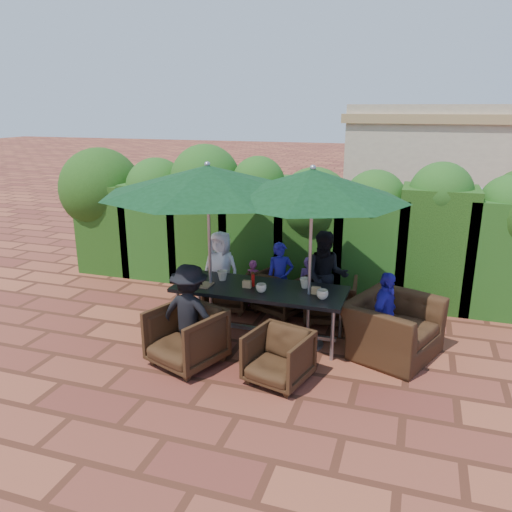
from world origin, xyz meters
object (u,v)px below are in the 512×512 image
(chair_far_left, at_px, (228,288))
(chair_end_right, at_px, (393,319))
(dining_table, at_px, (260,293))
(chair_near_left, at_px, (186,334))
(umbrella_right, at_px, (312,185))
(chair_far_mid, at_px, (282,290))
(chair_far_right, at_px, (331,298))
(chair_near_right, at_px, (278,355))
(umbrella_left, at_px, (208,180))

(chair_far_left, xyz_separation_m, chair_end_right, (2.61, -0.78, 0.16))
(dining_table, bearing_deg, chair_near_left, -122.28)
(dining_table, relative_size, chair_near_left, 2.91)
(umbrella_right, bearing_deg, chair_near_left, -143.62)
(chair_far_mid, xyz_separation_m, chair_end_right, (1.74, -0.91, 0.13))
(dining_table, height_order, chair_end_right, chair_end_right)
(chair_far_right, distance_m, chair_near_left, 2.41)
(chair_far_left, relative_size, chair_near_left, 0.85)
(chair_far_mid, bearing_deg, chair_end_right, 175.73)
(chair_far_left, bearing_deg, chair_far_mid, -178.55)
(dining_table, height_order, chair_far_mid, dining_table)
(dining_table, relative_size, chair_near_right, 3.43)
(chair_near_right, bearing_deg, chair_far_mid, 118.76)
(dining_table, distance_m, chair_near_right, 1.25)
(umbrella_right, distance_m, chair_end_right, 2.04)
(chair_near_left, bearing_deg, dining_table, 78.52)
(chair_far_mid, bearing_deg, dining_table, 109.62)
(chair_far_left, height_order, chair_end_right, chair_end_right)
(chair_near_right, bearing_deg, chair_far_left, 140.46)
(umbrella_left, distance_m, chair_near_left, 2.04)
(umbrella_left, bearing_deg, dining_table, 5.68)
(chair_far_right, bearing_deg, umbrella_right, 74.95)
(chair_far_left, bearing_deg, umbrella_right, 143.22)
(dining_table, height_order, chair_far_left, dining_table)
(umbrella_left, bearing_deg, chair_far_right, 30.87)
(dining_table, height_order, umbrella_right, umbrella_right)
(chair_far_left, distance_m, chair_near_left, 1.87)
(dining_table, bearing_deg, umbrella_right, -2.32)
(dining_table, distance_m, chair_far_left, 1.22)
(chair_far_right, relative_size, chair_end_right, 0.65)
(chair_far_mid, bearing_deg, chair_near_left, 93.67)
(chair_far_mid, bearing_deg, chair_near_right, 127.34)
(dining_table, distance_m, chair_end_right, 1.81)
(dining_table, xyz_separation_m, chair_near_right, (0.57, -1.06, -0.33))
(chair_near_left, relative_size, chair_near_right, 1.18)
(chair_far_mid, distance_m, chair_end_right, 1.97)
(chair_far_mid, height_order, chair_end_right, chair_end_right)
(umbrella_left, xyz_separation_m, chair_near_right, (1.28, -0.99, -1.87))
(chair_near_left, bearing_deg, chair_far_mid, 91.34)
(chair_far_mid, distance_m, chair_near_left, 2.11)
(chair_far_left, bearing_deg, chair_near_right, 119.25)
(dining_table, distance_m, chair_far_right, 1.26)
(dining_table, relative_size, umbrella_right, 0.97)
(chair_near_right, relative_size, chair_end_right, 0.60)
(chair_far_left, xyz_separation_m, chair_far_right, (1.67, 0.02, 0.03))
(umbrella_left, distance_m, chair_far_right, 2.59)
(chair_near_left, bearing_deg, chair_far_right, 72.23)
(chair_far_mid, relative_size, chair_near_right, 1.07)
(dining_table, bearing_deg, chair_end_right, 2.10)
(chair_end_right, bearing_deg, umbrella_right, 117.28)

